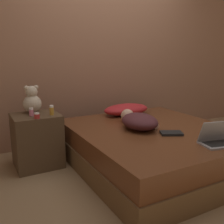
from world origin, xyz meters
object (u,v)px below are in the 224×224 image
Objects in this scene: teddy_bear at (32,101)px; bottle_amber at (52,110)px; bottle_pink at (31,112)px; person_lying at (138,121)px; bottle_red at (37,116)px; pillow at (126,109)px; book at (171,133)px; laptop at (218,139)px.

bottle_amber is (0.15, -0.21, -0.08)m from teddy_bear.
person_lying is at bearing -24.13° from bottle_pink.
bottle_pink is at bearing 101.23° from bottle_red.
bottle_red reaches higher than person_lying.
book is (-0.05, -0.96, -0.06)m from pillow.
bottle_red reaches higher than pillow.
bottle_red is at bearing 168.32° from person_lying.
teddy_bear is 3.51× the size of bottle_pink.
laptop reaches higher than person_lying.
bottle_red reaches higher than book.
bottle_red is 1.37m from book.
bottle_pink is 0.83× the size of bottle_amber.
pillow is 1.26m from bottle_red.
book is at bearing -58.74° from person_lying.
pillow is 0.64m from person_lying.
laptop is at bearing -45.52° from bottle_amber.
bottle_amber is 1.27m from book.
teddy_bear reaches higher than bottle_red.
bottle_red is at bearing 149.82° from book.
bottle_amber reaches higher than pillow.
pillow is at bearing 10.51° from bottle_amber.
bottle_amber reaches higher than bottle_red.
bottle_amber is (-0.84, 0.41, 0.12)m from person_lying.
teddy_bear is at bearing 125.95° from bottle_amber.
bottle_pink is at bearing 145.77° from book.
book is at bearing -30.18° from bottle_red.
laptop reaches higher than pillow.
person_lying reaches higher than pillow.
bottle_amber is at bearing -15.46° from bottle_pink.
bottle_pink is 1.50× the size of bottle_red.
pillow is 0.99× the size of person_lying.
pillow reaches higher than book.
bottle_red is (0.03, -0.13, -0.01)m from bottle_pink.
bottle_pink reaches higher than bottle_red.
teddy_bear reaches higher than bottle_amber.
bottle_pink is 0.14m from bottle_red.
teddy_bear is 1.53m from book.
bottle_pink reaches higher than person_lying.
bottle_amber reaches higher than bottle_pink.
book is (-0.16, 0.42, -0.04)m from laptop.
teddy_bear is 2.89× the size of bottle_amber.
bottle_amber reaches higher than person_lying.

